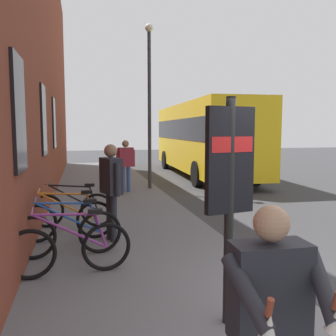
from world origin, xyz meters
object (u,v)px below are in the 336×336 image
object	(u,v)px
bicycle_beside_lamp	(70,248)
transit_info_sign	(230,175)
city_bus	(203,135)
pedestrian_by_facade	(126,161)
tourist_with_hotdogs	(271,308)
bicycle_mid_rack	(68,233)
pedestrian_near_bus	(111,182)
bicycle_leaning_wall	(73,209)
bicycle_by_door	(67,220)
street_lamp	(149,93)

from	to	relation	value
bicycle_beside_lamp	transit_info_sign	distance (m)	2.69
city_bus	pedestrian_by_facade	size ratio (longest dim) A/B	6.17
bicycle_beside_lamp	city_bus	distance (m)	12.83
pedestrian_by_facade	tourist_with_hotdogs	bearing A→B (deg)	177.94
bicycle_mid_rack	city_bus	xyz separation A→B (m)	(10.52, -5.90, 1.41)
pedestrian_by_facade	tourist_with_hotdogs	world-z (taller)	pedestrian_by_facade
bicycle_beside_lamp	pedestrian_near_bus	world-z (taller)	pedestrian_near_bus
bicycle_leaning_wall	transit_info_sign	world-z (taller)	transit_info_sign
bicycle_beside_lamp	pedestrian_near_bus	distance (m)	1.84
bicycle_beside_lamp	bicycle_leaning_wall	distance (m)	2.66
bicycle_by_door	bicycle_leaning_wall	xyz separation A→B (m)	(0.94, -0.08, 0.00)
transit_info_sign	pedestrian_by_facade	bearing A→B (deg)	0.32
transit_info_sign	tourist_with_hotdogs	size ratio (longest dim) A/B	1.48
city_bus	street_lamp	size ratio (longest dim) A/B	1.88
transit_info_sign	pedestrian_near_bus	size ratio (longest dim) A/B	1.33
bicycle_beside_lamp	transit_info_sign	world-z (taller)	transit_info_sign
street_lamp	transit_info_sign	bearing A→B (deg)	174.55
pedestrian_near_bus	bicycle_by_door	bearing A→B (deg)	76.87
bicycle_beside_lamp	tourist_with_hotdogs	size ratio (longest dim) A/B	1.09
bicycle_by_door	city_bus	world-z (taller)	city_bus
bicycle_beside_lamp	bicycle_leaning_wall	size ratio (longest dim) A/B	1.00
bicycle_beside_lamp	street_lamp	size ratio (longest dim) A/B	0.31
pedestrian_near_bus	bicycle_mid_rack	bearing A→B (deg)	133.19
bicycle_leaning_wall	street_lamp	bearing A→B (deg)	-28.24
bicycle_leaning_wall	tourist_with_hotdogs	size ratio (longest dim) A/B	1.08
bicycle_mid_rack	transit_info_sign	world-z (taller)	transit_info_sign
transit_info_sign	tourist_with_hotdogs	world-z (taller)	transit_info_sign
city_bus	transit_info_sign	bearing A→B (deg)	162.27
city_bus	pedestrian_near_bus	xyz separation A→B (m)	(-9.80, 5.13, -0.70)
bicycle_mid_rack	bicycle_by_door	size ratio (longest dim) A/B	1.00
bicycle_mid_rack	bicycle_leaning_wall	distance (m)	1.85
pedestrian_near_bus	tourist_with_hotdogs	bearing A→B (deg)	-173.61
bicycle_leaning_wall	tourist_with_hotdogs	bearing A→B (deg)	-168.03
pedestrian_near_bus	street_lamp	distance (m)	6.56
pedestrian_by_facade	street_lamp	size ratio (longest dim) A/B	0.30
bicycle_mid_rack	tourist_with_hotdogs	size ratio (longest dim) A/B	1.09
bicycle_mid_rack	pedestrian_by_facade	xyz separation A→B (m)	(6.03, -1.68, 0.66)
city_bus	street_lamp	world-z (taller)	street_lamp
bicycle_by_door	pedestrian_by_facade	distance (m)	5.44
city_bus	street_lamp	bearing A→B (deg)	139.81
bicycle_by_door	city_bus	xyz separation A→B (m)	(9.61, -5.94, 1.41)
city_bus	pedestrian_by_facade	distance (m)	6.21
bicycle_mid_rack	bicycle_by_door	distance (m)	0.91
pedestrian_by_facade	bicycle_beside_lamp	bearing A→B (deg)	166.63
tourist_with_hotdogs	city_bus	bearing A→B (deg)	-17.36
tourist_with_hotdogs	street_lamp	bearing A→B (deg)	-6.81
bicycle_by_door	street_lamp	size ratio (longest dim) A/B	0.31
bicycle_by_door	city_bus	bearing A→B (deg)	-31.72
bicycle_mid_rack	tourist_with_hotdogs	xyz separation A→B (m)	(-4.15, -1.31, 0.61)
pedestrian_by_facade	street_lamp	xyz separation A→B (m)	(0.58, -0.92, 2.27)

